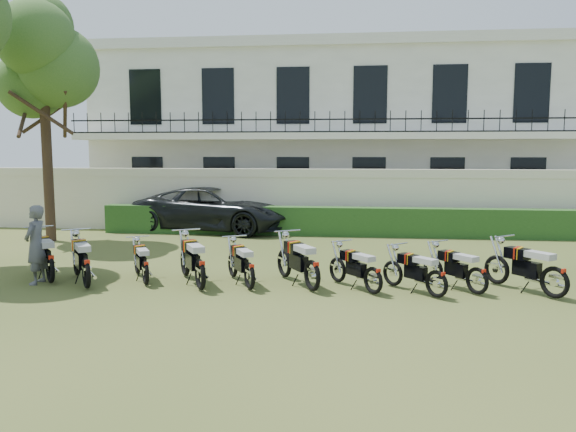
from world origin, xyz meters
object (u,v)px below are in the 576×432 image
Objects in this scene: motorcycle_4 at (249,269)px; motorcycle_5 at (312,268)px; tree_west_near at (43,58)px; inspector at (36,245)px; motorcycle_6 at (373,274)px; suv at (214,209)px; motorcycle_2 at (145,267)px; motorcycle_1 at (86,266)px; motorcycle_8 at (477,274)px; motorcycle_9 at (555,274)px; motorcycle_0 at (50,261)px; motorcycle_3 at (200,267)px; motorcycle_7 at (437,277)px.

motorcycle_5 reaches higher than motorcycle_4.
tree_west_near is 8.03m from inspector.
suv reaches higher than motorcycle_6.
motorcycle_1 is at bearing 172.87° from motorcycle_2.
motorcycle_5 is at bearing -30.84° from motorcycle_1.
motorcycle_8 is 1.48m from motorcycle_9.
motorcycle_5 is (5.87, -0.07, -0.00)m from motorcycle_0.
suv reaches higher than motorcycle_9.
motorcycle_5 is (4.83, 0.33, -0.00)m from motorcycle_1.
motorcycle_3 is 3.64m from motorcycle_6.
inspector is at bearing 148.18° from motorcycle_5.
motorcycle_9 is (10.75, -0.11, -0.01)m from motorcycle_0.
motorcycle_6 is 0.82× the size of inspector.
motorcycle_8 is at bearing -31.67° from motorcycle_1.
tree_west_near is at bearing 120.05° from motorcycle_9.
motorcycle_3 is 7.24m from motorcycle_9.
inspector is at bearing 150.78° from motorcycle_4.
motorcycle_6 is at bearing -40.64° from motorcycle_0.
motorcycle_8 is at bearing 136.63° from motorcycle_9.
motorcycle_9 reaches higher than motorcycle_2.
motorcycle_0 is at bearing 148.28° from motorcycle_5.
motorcycle_6 is 0.87× the size of motorcycle_9.
motorcycle_7 is (4.90, -0.06, -0.08)m from motorcycle_3.
motorcycle_6 is at bearing 87.94° from inspector.
motorcycle_8 is at bearing -30.10° from motorcycle_2.
motorcycle_6 is 7.48m from inspector.
motorcycle_0 reaches higher than motorcycle_2.
suv is at bearing 31.03° from tree_west_near.
motorcycle_2 is (1.14, 0.47, -0.09)m from motorcycle_1.
motorcycle_6 is 2.14m from motorcycle_8.
motorcycle_3 is 1.29× the size of motorcycle_8.
tree_west_near is 4.69× the size of motorcycle_0.
motorcycle_1 is 1.23m from motorcycle_2.
motorcycle_9 is (13.84, -5.76, -5.37)m from tree_west_near.
motorcycle_9 is (3.60, 0.05, 0.06)m from motorcycle_6.
motorcycle_7 is (2.53, -0.24, -0.08)m from motorcycle_5.
tree_west_near reaches higher than suv.
motorcycle_6 is at bearing -136.97° from suv.
motorcycle_0 and motorcycle_1 have the same top height.
suv reaches higher than motorcycle_0.
motorcycle_1 is 1.06× the size of motorcycle_4.
motorcycle_0 is at bearing 124.66° from motorcycle_1.
motorcycle_2 is 1.37m from motorcycle_3.
tree_west_near is at bearing 116.43° from motorcycle_5.
motorcycle_6 is (10.24, -5.81, -5.44)m from tree_west_near.
motorcycle_5 is 4.87m from motorcycle_9.
motorcycle_3 is at bearing -41.75° from tree_west_near.
motorcycle_1 is 1.22× the size of motorcycle_8.
motorcycle_0 is 1.11m from motorcycle_1.
motorcycle_8 is (3.40, 0.11, -0.07)m from motorcycle_5.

